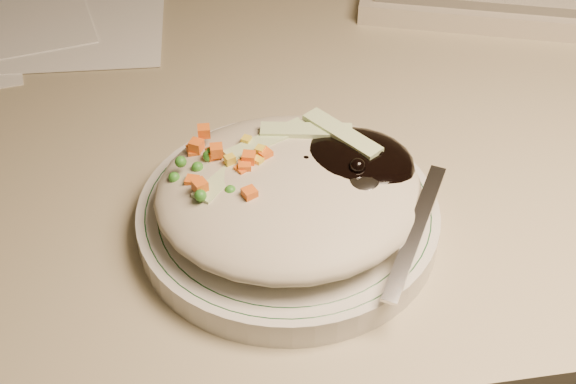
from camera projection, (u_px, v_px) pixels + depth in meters
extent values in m
cube|color=tan|center=(339.00, 93.00, 0.77)|extent=(1.40, 0.70, 0.04)
cylinder|color=silver|center=(288.00, 218.00, 0.59)|extent=(0.22, 0.22, 0.02)
torus|color=#144723|center=(288.00, 208.00, 0.59)|extent=(0.21, 0.21, 0.00)
torus|color=#144723|center=(288.00, 208.00, 0.59)|extent=(0.19, 0.19, 0.00)
ellipsoid|color=#AEA68D|center=(289.00, 192.00, 0.57)|extent=(0.19, 0.18, 0.04)
ellipsoid|color=black|center=(347.00, 167.00, 0.58)|extent=(0.10, 0.09, 0.03)
ellipsoid|color=orange|center=(223.00, 179.00, 0.58)|extent=(0.08, 0.08, 0.02)
sphere|color=black|center=(306.00, 163.00, 0.57)|extent=(0.01, 0.01, 0.01)
sphere|color=black|center=(344.00, 154.00, 0.58)|extent=(0.01, 0.01, 0.01)
sphere|color=black|center=(377.00, 153.00, 0.58)|extent=(0.01, 0.01, 0.01)
sphere|color=black|center=(363.00, 148.00, 0.59)|extent=(0.01, 0.01, 0.01)
sphere|color=black|center=(357.00, 166.00, 0.56)|extent=(0.01, 0.01, 0.01)
sphere|color=black|center=(342.00, 160.00, 0.58)|extent=(0.01, 0.01, 0.01)
sphere|color=black|center=(354.00, 149.00, 0.59)|extent=(0.01, 0.01, 0.01)
cube|color=orange|center=(216.00, 150.00, 0.57)|extent=(0.01, 0.01, 0.01)
cube|color=orange|center=(242.00, 180.00, 0.56)|extent=(0.01, 0.01, 0.01)
cube|color=orange|center=(196.00, 145.00, 0.58)|extent=(0.01, 0.01, 0.01)
cube|color=orange|center=(249.00, 158.00, 0.56)|extent=(0.01, 0.01, 0.01)
cube|color=orange|center=(245.00, 168.00, 0.56)|extent=(0.01, 0.01, 0.01)
cube|color=orange|center=(194.00, 151.00, 0.59)|extent=(0.01, 0.01, 0.01)
cube|color=orange|center=(213.00, 154.00, 0.57)|extent=(0.01, 0.01, 0.01)
cube|color=orange|center=(243.00, 172.00, 0.56)|extent=(0.01, 0.01, 0.01)
cube|color=orange|center=(265.00, 155.00, 0.57)|extent=(0.01, 0.01, 0.01)
cube|color=orange|center=(204.00, 131.00, 0.59)|extent=(0.01, 0.01, 0.01)
cube|color=orange|center=(200.00, 186.00, 0.54)|extent=(0.01, 0.01, 0.01)
cube|color=orange|center=(250.00, 194.00, 0.54)|extent=(0.01, 0.01, 0.01)
cube|color=orange|center=(192.00, 183.00, 0.56)|extent=(0.01, 0.01, 0.01)
cube|color=orange|center=(195.00, 154.00, 0.59)|extent=(0.01, 0.01, 0.01)
sphere|color=#388C28|center=(243.00, 164.00, 0.57)|extent=(0.01, 0.01, 0.01)
sphere|color=#388C28|center=(200.00, 195.00, 0.54)|extent=(0.01, 0.01, 0.01)
sphere|color=#388C28|center=(197.00, 167.00, 0.57)|extent=(0.01, 0.01, 0.01)
sphere|color=#388C28|center=(181.00, 162.00, 0.56)|extent=(0.01, 0.01, 0.01)
sphere|color=#388C28|center=(238.00, 161.00, 0.57)|extent=(0.01, 0.01, 0.01)
sphere|color=#388C28|center=(253.00, 193.00, 0.56)|extent=(0.01, 0.01, 0.01)
sphere|color=#388C28|center=(223.00, 174.00, 0.57)|extent=(0.01, 0.01, 0.01)
sphere|color=#388C28|center=(216.00, 193.00, 0.56)|extent=(0.01, 0.01, 0.01)
sphere|color=#388C28|center=(174.00, 178.00, 0.57)|extent=(0.01, 0.01, 0.01)
sphere|color=#388C28|center=(211.00, 153.00, 0.57)|extent=(0.01, 0.01, 0.01)
sphere|color=#388C28|center=(208.00, 156.00, 0.57)|extent=(0.01, 0.01, 0.01)
sphere|color=#388C28|center=(200.00, 183.00, 0.56)|extent=(0.01, 0.01, 0.01)
sphere|color=#388C28|center=(230.00, 191.00, 0.55)|extent=(0.01, 0.01, 0.01)
sphere|color=#388C28|center=(267.00, 145.00, 0.59)|extent=(0.01, 0.01, 0.01)
cube|color=yellow|center=(236.00, 161.00, 0.57)|extent=(0.01, 0.01, 0.01)
cube|color=yellow|center=(258.00, 162.00, 0.57)|extent=(0.01, 0.01, 0.01)
cube|color=yellow|center=(221.00, 160.00, 0.58)|extent=(0.01, 0.01, 0.01)
cube|color=yellow|center=(230.00, 160.00, 0.57)|extent=(0.01, 0.01, 0.01)
cube|color=yellow|center=(223.00, 176.00, 0.57)|extent=(0.01, 0.01, 0.01)
cube|color=yellow|center=(260.00, 151.00, 0.57)|extent=(0.01, 0.01, 0.01)
cube|color=yellow|center=(246.00, 141.00, 0.58)|extent=(0.01, 0.01, 0.01)
cube|color=yellow|center=(236.00, 175.00, 0.57)|extent=(0.01, 0.01, 0.01)
cube|color=#B2D18C|center=(267.00, 141.00, 0.59)|extent=(0.07, 0.04, 0.00)
cube|color=#B2D18C|center=(306.00, 130.00, 0.59)|extent=(0.07, 0.03, 0.00)
cube|color=#B2D18C|center=(231.00, 173.00, 0.56)|extent=(0.06, 0.06, 0.00)
cube|color=#B2D18C|center=(342.00, 133.00, 0.59)|extent=(0.05, 0.06, 0.00)
cube|color=#B2D18C|center=(297.00, 185.00, 0.56)|extent=(0.07, 0.02, 0.00)
cube|color=#B2D18C|center=(251.00, 185.00, 0.56)|extent=(0.07, 0.03, 0.00)
ellipsoid|color=silver|center=(358.00, 178.00, 0.56)|extent=(0.05, 0.06, 0.01)
cube|color=silver|center=(415.00, 232.00, 0.54)|extent=(0.07, 0.10, 0.03)
cube|color=white|center=(18.00, 18.00, 0.83)|extent=(0.31, 0.23, 0.00)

